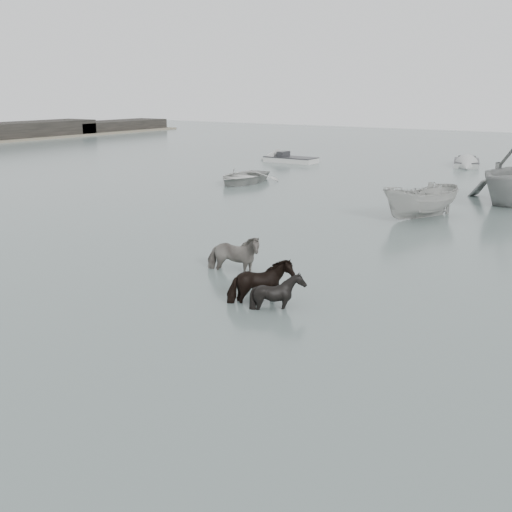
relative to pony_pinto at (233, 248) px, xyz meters
The scene contains 8 objects.
ground 4.20m from the pony_pinto, 51.95° to the right, with size 140.00×140.00×0.00m, color #495754.
pony_pinto is the anchor object (origin of this frame).
pony_dark 2.87m from the pony_pinto, 40.35° to the right, with size 1.37×1.17×1.38m, color black.
pony_black 3.41m from the pony_pinto, 35.90° to the right, with size 0.98×1.10×1.21m, color black.
rowboat_lead 18.07m from the pony_pinto, 123.78° to the left, with size 3.11×4.35×0.90m, color beige.
boat_small 10.90m from the pony_pinto, 80.43° to the left, with size 1.51×4.00×1.55m, color #A5A5A1.
skiff_outer 28.41m from the pony_pinto, 117.12° to the left, with size 5.22×1.60×0.75m, color silver, non-canonical shape.
skiff_mid 30.15m from the pony_pinto, 93.45° to the left, with size 5.13×1.60×0.75m, color #9C9E9C, non-canonical shape.
Camera 1 is at (7.96, -11.41, 5.24)m, focal length 45.00 mm.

